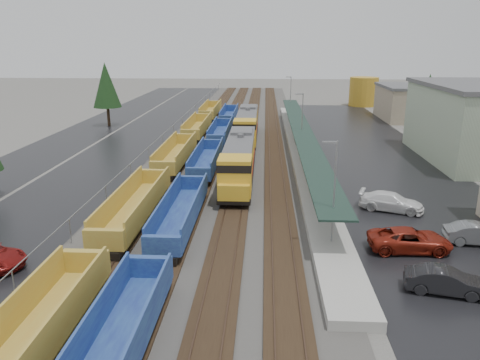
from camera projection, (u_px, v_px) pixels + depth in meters
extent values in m
cube|color=#302D2B|center=(235.00, 138.00, 72.31)|extent=(20.00, 160.00, 0.08)
cube|color=black|center=(196.00, 137.00, 72.59)|extent=(2.60, 160.00, 0.15)
cube|color=#473326|center=(192.00, 136.00, 72.59)|extent=(0.08, 160.00, 0.07)
cube|color=#473326|center=(201.00, 136.00, 72.52)|extent=(0.08, 160.00, 0.07)
cube|color=black|center=(222.00, 137.00, 72.38)|extent=(2.60, 160.00, 0.15)
cube|color=#473326|center=(217.00, 136.00, 72.39)|extent=(0.08, 160.00, 0.07)
cube|color=#473326|center=(226.00, 136.00, 72.32)|extent=(0.08, 160.00, 0.07)
cube|color=black|center=(248.00, 137.00, 72.18)|extent=(2.60, 160.00, 0.15)
cube|color=#473326|center=(243.00, 137.00, 72.18)|extent=(0.08, 160.00, 0.07)
cube|color=#473326|center=(252.00, 137.00, 72.11)|extent=(0.08, 160.00, 0.07)
cube|color=black|center=(273.00, 138.00, 71.98)|extent=(2.60, 160.00, 0.15)
cube|color=#473326|center=(269.00, 137.00, 71.98)|extent=(0.08, 160.00, 0.07)
cube|color=#473326|center=(278.00, 137.00, 71.91)|extent=(0.08, 160.00, 0.07)
cube|color=black|center=(139.00, 137.00, 73.09)|extent=(10.00, 160.00, 0.02)
cube|color=black|center=(76.00, 136.00, 73.60)|extent=(9.00, 160.00, 0.02)
cube|color=black|center=(373.00, 155.00, 61.78)|extent=(16.00, 100.00, 0.02)
cube|color=#9E9B93|center=(301.00, 151.00, 62.17)|extent=(3.00, 80.00, 0.70)
cylinder|color=gray|center=(324.00, 202.00, 37.80)|extent=(0.16, 0.16, 2.40)
cylinder|color=gray|center=(308.00, 158.00, 52.15)|extent=(0.16, 0.16, 2.40)
cylinder|color=gray|center=(299.00, 133.00, 66.51)|extent=(0.16, 0.16, 2.40)
cylinder|color=gray|center=(293.00, 117.00, 80.87)|extent=(0.16, 0.16, 2.40)
cylinder|color=gray|center=(289.00, 105.00, 95.23)|extent=(0.16, 0.16, 2.40)
cube|color=#192D25|center=(302.00, 130.00, 61.36)|extent=(2.60, 65.00, 0.15)
cylinder|color=gray|center=(334.00, 197.00, 32.41)|extent=(0.12, 0.12, 8.00)
cube|color=gray|center=(330.00, 142.00, 31.33)|extent=(1.00, 0.15, 0.12)
cylinder|color=gray|center=(302.00, 124.00, 61.13)|extent=(0.12, 0.12, 8.00)
cube|color=gray|center=(299.00, 94.00, 60.05)|extent=(1.00, 0.15, 0.12)
cylinder|color=gray|center=(290.00, 98.00, 89.85)|extent=(0.12, 0.12, 8.00)
cube|color=gray|center=(288.00, 77.00, 88.76)|extent=(1.00, 0.15, 0.12)
cylinder|color=gray|center=(14.00, 287.00, 26.58)|extent=(0.08, 0.08, 2.00)
cylinder|color=gray|center=(70.00, 232.00, 34.23)|extent=(0.08, 0.08, 2.00)
cylinder|color=gray|center=(106.00, 197.00, 41.89)|extent=(0.08, 0.08, 2.00)
cylinder|color=gray|center=(131.00, 173.00, 49.55)|extent=(0.08, 0.08, 2.00)
cylinder|color=gray|center=(149.00, 155.00, 57.21)|extent=(0.08, 0.08, 2.00)
cylinder|color=gray|center=(163.00, 142.00, 64.87)|extent=(0.08, 0.08, 2.00)
cylinder|color=gray|center=(174.00, 131.00, 72.53)|extent=(0.08, 0.08, 2.00)
cylinder|color=gray|center=(182.00, 123.00, 80.18)|extent=(0.08, 0.08, 2.00)
cylinder|color=gray|center=(190.00, 116.00, 87.84)|extent=(0.08, 0.08, 2.00)
cylinder|color=gray|center=(196.00, 110.00, 95.50)|extent=(0.08, 0.08, 2.00)
cylinder|color=gray|center=(201.00, 105.00, 103.16)|extent=(0.08, 0.08, 2.00)
cylinder|color=gray|center=(206.00, 100.00, 110.82)|extent=(0.08, 0.08, 2.00)
cylinder|color=gray|center=(209.00, 96.00, 118.48)|extent=(0.08, 0.08, 2.00)
cylinder|color=gray|center=(213.00, 93.00, 126.13)|extent=(0.08, 0.08, 2.00)
cylinder|color=gray|center=(216.00, 90.00, 133.79)|extent=(0.08, 0.08, 2.00)
cylinder|color=gray|center=(219.00, 87.00, 141.45)|extent=(0.08, 0.08, 2.00)
cube|color=gray|center=(173.00, 125.00, 72.24)|extent=(0.05, 160.00, 0.05)
cube|color=gray|center=(430.00, 104.00, 88.78)|extent=(18.00, 14.00, 6.00)
cube|color=#59595B|center=(432.00, 86.00, 87.86)|extent=(18.36, 14.28, 0.50)
ellipsoid|color=#53634D|center=(188.00, 75.00, 207.88)|extent=(154.00, 110.00, 19.80)
ellipsoid|color=#53634D|center=(343.00, 74.00, 213.88)|extent=(196.00, 140.00, 25.20)
cylinder|color=#332316|center=(109.00, 116.00, 82.60)|extent=(0.50, 0.50, 3.30)
cone|color=black|center=(106.00, 85.00, 81.04)|extent=(4.84, 4.84, 7.70)
cylinder|color=#332316|center=(424.00, 133.00, 68.56)|extent=(0.50, 0.50, 3.00)
cone|color=black|center=(428.00, 99.00, 67.13)|extent=(4.40, 4.40, 7.00)
cube|color=black|center=(240.00, 173.00, 50.25)|extent=(2.98, 19.88, 0.40)
cube|color=gold|center=(240.00, 155.00, 50.72)|extent=(2.78, 15.90, 2.98)
cube|color=gold|center=(235.00, 176.00, 42.29)|extent=(2.98, 3.18, 3.38)
cube|color=black|center=(235.00, 165.00, 42.00)|extent=(3.03, 3.23, 0.70)
cube|color=gold|center=(234.00, 192.00, 40.86)|extent=(2.78, 0.99, 1.39)
cube|color=#59595B|center=(240.00, 141.00, 50.26)|extent=(2.83, 15.90, 0.35)
cube|color=maroon|center=(227.00, 166.00, 51.13)|extent=(0.04, 15.90, 0.35)
cube|color=maroon|center=(253.00, 166.00, 50.98)|extent=(0.04, 15.90, 0.35)
cube|color=black|center=(240.00, 176.00, 50.36)|extent=(2.19, 5.96, 0.60)
cube|color=black|center=(236.00, 196.00, 43.67)|extent=(2.39, 3.98, 0.50)
cube|color=black|center=(243.00, 160.00, 56.99)|extent=(2.39, 3.98, 0.50)
cylinder|color=#59595B|center=(241.00, 136.00, 51.13)|extent=(0.70, 0.70, 0.50)
cube|color=#59595B|center=(242.00, 132.00, 54.00)|extent=(2.39, 3.98, 0.50)
cube|color=black|center=(247.00, 135.00, 70.35)|extent=(2.98, 19.88, 0.40)
cube|color=gold|center=(247.00, 123.00, 70.82)|extent=(2.78, 15.90, 2.98)
cube|color=gold|center=(245.00, 132.00, 62.39)|extent=(2.98, 3.18, 3.38)
cube|color=black|center=(245.00, 125.00, 62.11)|extent=(3.03, 3.23, 0.70)
cube|color=gold|center=(244.00, 142.00, 60.96)|extent=(2.78, 0.99, 1.39)
cube|color=#59595B|center=(247.00, 112.00, 70.37)|extent=(2.83, 15.90, 0.35)
cube|color=maroon|center=(238.00, 131.00, 71.23)|extent=(0.04, 15.90, 0.35)
cube|color=maroon|center=(257.00, 131.00, 71.09)|extent=(0.04, 15.90, 0.35)
cube|color=black|center=(247.00, 138.00, 70.46)|extent=(2.19, 5.96, 0.60)
cube|color=black|center=(245.00, 147.00, 63.77)|extent=(2.39, 3.98, 0.50)
cube|color=black|center=(249.00, 129.00, 77.09)|extent=(2.39, 3.98, 0.50)
cylinder|color=#59595B|center=(248.00, 109.00, 71.23)|extent=(0.70, 0.70, 0.50)
cube|color=#59595B|center=(248.00, 107.00, 74.10)|extent=(2.39, 3.98, 0.50)
cube|color=#B68C32|center=(26.00, 353.00, 21.11)|extent=(2.76, 14.75, 0.27)
cube|color=#B68C32|center=(52.00, 335.00, 20.77)|extent=(0.16, 14.75, 1.91)
cube|color=#B68C32|center=(86.00, 262.00, 28.16)|extent=(2.76, 0.53, 1.49)
cube|color=black|center=(83.00, 284.00, 27.75)|extent=(2.12, 2.33, 0.53)
cube|color=#B68C32|center=(135.00, 211.00, 38.78)|extent=(2.76, 14.75, 0.27)
cube|color=#B68C32|center=(119.00, 200.00, 38.58)|extent=(0.16, 14.75, 1.91)
cube|color=#B68C32|center=(151.00, 200.00, 38.45)|extent=(0.16, 14.75, 1.91)
cube|color=#B68C32|center=(104.00, 240.00, 31.31)|extent=(2.76, 0.53, 1.49)
cube|color=#B68C32|center=(156.00, 177.00, 45.84)|extent=(2.76, 0.53, 1.49)
cube|color=black|center=(109.00, 250.00, 32.32)|extent=(2.12, 2.33, 0.53)
cube|color=black|center=(154.00, 189.00, 45.43)|extent=(2.12, 2.33, 0.53)
cube|color=#B68C32|center=(176.00, 158.00, 56.46)|extent=(2.76, 14.75, 0.27)
cube|color=#B68C32|center=(165.00, 150.00, 56.26)|extent=(0.16, 14.75, 1.91)
cube|color=#B68C32|center=(187.00, 150.00, 56.12)|extent=(0.16, 14.75, 1.91)
cube|color=#B68C32|center=(163.00, 168.00, 48.98)|extent=(2.76, 0.53, 1.49)
cube|color=#B68C32|center=(186.00, 139.00, 63.51)|extent=(2.76, 0.53, 1.49)
cube|color=black|center=(165.00, 176.00, 50.00)|extent=(2.12, 2.33, 0.53)
cube|color=black|center=(186.00, 148.00, 63.10)|extent=(2.12, 2.33, 0.53)
cube|color=#B68C32|center=(198.00, 130.00, 74.13)|extent=(2.76, 14.75, 0.27)
cube|color=#B68C32|center=(189.00, 124.00, 73.93)|extent=(0.16, 14.75, 1.91)
cube|color=#B68C32|center=(206.00, 124.00, 73.80)|extent=(0.16, 14.75, 1.91)
cube|color=#B68C32|center=(190.00, 135.00, 66.66)|extent=(2.76, 0.53, 1.49)
cube|color=#B68C32|center=(204.00, 118.00, 81.19)|extent=(2.76, 0.53, 1.49)
cube|color=black|center=(191.00, 141.00, 67.67)|extent=(2.12, 2.33, 0.53)
cube|color=black|center=(203.00, 125.00, 80.78)|extent=(2.12, 2.33, 0.53)
cube|color=#B68C32|center=(211.00, 113.00, 91.81)|extent=(2.76, 14.75, 0.27)
cube|color=#B68C32|center=(204.00, 108.00, 91.61)|extent=(0.16, 14.75, 1.91)
cube|color=#B68C32|center=(217.00, 108.00, 91.47)|extent=(0.16, 14.75, 1.91)
cube|color=#B68C32|center=(206.00, 115.00, 84.33)|extent=(2.76, 0.53, 1.49)
cube|color=#B68C32|center=(215.00, 104.00, 98.86)|extent=(2.76, 0.53, 1.49)
cube|color=black|center=(207.00, 120.00, 85.35)|extent=(2.12, 2.33, 0.53)
cube|color=black|center=(215.00, 110.00, 98.45)|extent=(2.12, 2.33, 0.53)
cube|color=navy|center=(115.00, 354.00, 21.09)|extent=(2.58, 13.74, 0.25)
cube|color=navy|center=(86.00, 336.00, 20.90)|extent=(0.15, 13.74, 1.78)
cube|color=navy|center=(140.00, 338.00, 20.77)|extent=(0.15, 13.74, 1.78)
cube|color=navy|center=(151.00, 267.00, 27.66)|extent=(2.58, 0.50, 1.39)
cube|color=black|center=(149.00, 288.00, 27.27)|extent=(1.98, 2.18, 0.50)
cube|color=navy|center=(181.00, 217.00, 37.56)|extent=(2.58, 13.74, 0.25)
cube|color=navy|center=(165.00, 206.00, 37.37)|extent=(0.15, 13.74, 1.78)
cube|color=navy|center=(196.00, 207.00, 37.24)|extent=(0.15, 13.74, 1.78)
cube|color=navy|center=(162.00, 246.00, 30.60)|extent=(2.58, 0.50, 1.39)
cube|color=navy|center=(194.00, 183.00, 44.13)|extent=(2.58, 0.50, 1.39)
cube|color=black|center=(165.00, 255.00, 31.54)|extent=(1.98, 2.18, 0.50)
cube|color=black|center=(193.00, 195.00, 43.74)|extent=(1.98, 2.18, 0.50)
cube|color=navy|center=(207.00, 163.00, 54.03)|extent=(2.58, 13.74, 0.25)
cube|color=navy|center=(196.00, 156.00, 53.84)|extent=(0.15, 13.74, 1.78)
cube|color=navy|center=(217.00, 156.00, 53.71)|extent=(0.15, 13.74, 1.78)
cube|color=navy|center=(198.00, 174.00, 47.06)|extent=(2.58, 0.50, 1.39)
cube|color=navy|center=(213.00, 145.00, 60.59)|extent=(2.58, 0.50, 1.39)
cube|color=black|center=(199.00, 182.00, 48.01)|extent=(1.98, 2.18, 0.50)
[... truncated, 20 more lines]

